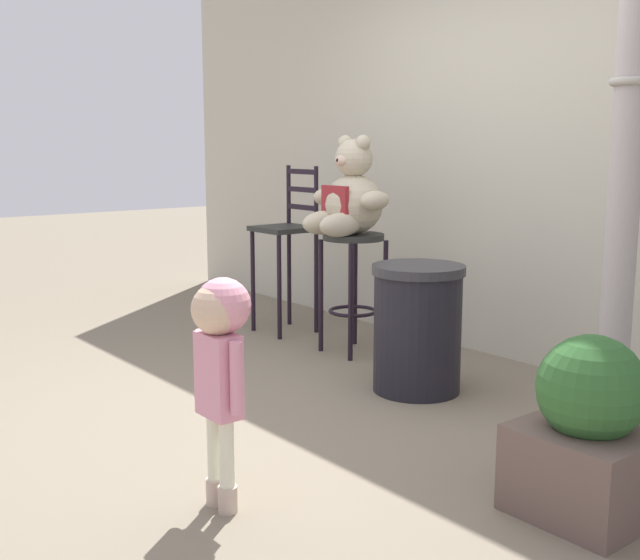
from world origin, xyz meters
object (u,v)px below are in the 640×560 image
at_px(lamppost, 624,201).
at_px(trash_bin, 417,328).
at_px(bar_chair_empty, 287,239).
at_px(child_walking, 220,343).
at_px(planter_with_shrub, 589,433).
at_px(bar_stool_with_teddy, 353,268).
at_px(teddy_bear, 350,198).

bearing_deg(lamppost, trash_bin, -170.71).
xyz_separation_m(trash_bin, bar_chair_empty, (-1.59, 0.28, 0.33)).
bearing_deg(child_walking, planter_with_shrub, -145.35).
bearing_deg(bar_chair_empty, planter_with_shrub, -15.78).
relative_size(child_walking, trash_bin, 1.25).
bearing_deg(planter_with_shrub, bar_chair_empty, 164.22).
distance_m(trash_bin, planter_with_shrub, 1.54).
xyz_separation_m(child_walking, planter_with_shrub, (0.88, 1.03, -0.33)).
bearing_deg(bar_stool_with_teddy, teddy_bear, -90.00).
distance_m(child_walking, bar_chair_empty, 2.85).
distance_m(lamppost, bar_chair_empty, 2.70).
bearing_deg(bar_stool_with_teddy, planter_with_shrub, -20.18).
xyz_separation_m(teddy_bear, bar_chair_empty, (-0.74, 0.05, -0.33)).
height_order(bar_stool_with_teddy, bar_chair_empty, bar_chair_empty).
height_order(trash_bin, lamppost, lamppost).
bearing_deg(bar_stool_with_teddy, lamppost, -2.63).
xyz_separation_m(trash_bin, lamppost, (1.07, 0.18, 0.75)).
distance_m(teddy_bear, child_walking, 2.33).
xyz_separation_m(lamppost, bar_chair_empty, (-2.66, 0.11, -0.42)).
relative_size(bar_stool_with_teddy, teddy_bear, 1.25).
height_order(child_walking, bar_chair_empty, bar_chair_empty).
bearing_deg(planter_with_shrub, bar_stool_with_teddy, 159.82).
distance_m(teddy_bear, bar_chair_empty, 0.82).
bearing_deg(trash_bin, child_walking, -70.95).
bearing_deg(trash_bin, bar_stool_with_teddy, 162.63).
bearing_deg(child_walking, bar_chair_empty, -56.14).
xyz_separation_m(bar_chair_empty, planter_with_shrub, (3.02, -0.85, -0.37)).
distance_m(teddy_bear, lamppost, 1.92).
xyz_separation_m(bar_stool_with_teddy, teddy_bear, (-0.00, -0.03, 0.45)).
bearing_deg(bar_chair_empty, child_walking, -41.30).
relative_size(bar_stool_with_teddy, planter_with_shrub, 1.16).
height_order(teddy_bear, trash_bin, teddy_bear).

